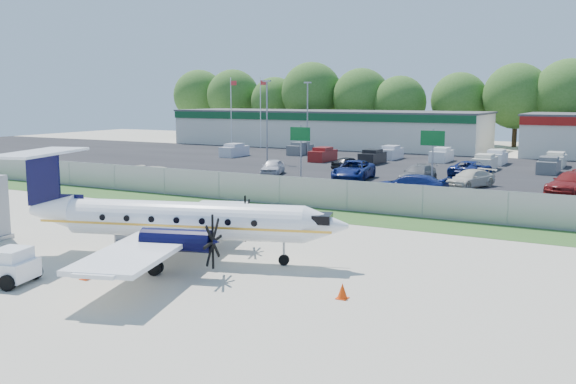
% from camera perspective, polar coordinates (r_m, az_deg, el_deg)
% --- Properties ---
extents(ground, '(170.00, 170.00, 0.00)m').
position_cam_1_polar(ground, '(29.69, -5.55, -5.92)').
color(ground, beige).
rests_on(ground, ground).
extents(grass_verge, '(170.00, 4.00, 0.02)m').
position_cam_1_polar(grass_verge, '(39.95, 4.11, -2.12)').
color(grass_verge, '#2D561E').
rests_on(grass_verge, ground).
extents(access_road, '(170.00, 8.00, 0.02)m').
position_cam_1_polar(access_road, '(46.33, 7.68, -0.69)').
color(access_road, black).
rests_on(access_road, ground).
extents(parking_lot, '(170.00, 32.00, 0.02)m').
position_cam_1_polar(parking_lot, '(66.22, 14.17, 1.90)').
color(parking_lot, black).
rests_on(parking_lot, ground).
extents(perimeter_fence, '(120.00, 0.06, 1.99)m').
position_cam_1_polar(perimeter_fence, '(41.59, 5.26, -0.32)').
color(perimeter_fence, gray).
rests_on(perimeter_fence, ground).
extents(building_west, '(46.40, 12.40, 5.24)m').
position_cam_1_polar(building_west, '(94.82, 3.38, 5.67)').
color(building_west, silver).
rests_on(building_west, ground).
extents(sign_left, '(1.80, 0.26, 5.00)m').
position_cam_1_polar(sign_left, '(52.71, 1.11, 4.44)').
color(sign_left, gray).
rests_on(sign_left, ground).
extents(sign_mid, '(1.80, 0.26, 5.00)m').
position_cam_1_polar(sign_mid, '(48.66, 12.72, 3.89)').
color(sign_mid, gray).
rests_on(sign_mid, ground).
extents(flagpole_west, '(1.06, 0.12, 10.00)m').
position_cam_1_polar(flagpole_west, '(94.46, -5.05, 7.47)').
color(flagpole_west, white).
rests_on(flagpole_west, ground).
extents(flagpole_east, '(1.06, 0.12, 10.00)m').
position_cam_1_polar(flagpole_east, '(91.80, -2.42, 7.46)').
color(flagpole_east, white).
rests_on(flagpole_east, ground).
extents(light_pole_nw, '(0.90, 0.35, 9.09)m').
position_cam_1_polar(light_pole_nw, '(71.62, -1.88, 6.83)').
color(light_pole_nw, gray).
rests_on(light_pole_nw, ground).
extents(light_pole_sw, '(0.90, 0.35, 9.09)m').
position_cam_1_polar(light_pole_sw, '(80.41, 1.74, 7.02)').
color(light_pole_sw, gray).
rests_on(light_pole_sw, ground).
extents(tree_line, '(112.00, 6.00, 14.00)m').
position_cam_1_polar(tree_line, '(99.39, 19.07, 3.83)').
color(tree_line, '#2E5A1A').
rests_on(tree_line, ground).
extents(aircraft, '(15.81, 15.42, 4.84)m').
position_cam_1_polar(aircraft, '(29.36, -9.71, -2.43)').
color(aircraft, white).
rests_on(aircraft, ground).
extents(pushback_tug, '(2.96, 2.44, 1.44)m').
position_cam_1_polar(pushback_tug, '(28.02, -24.01, -6.06)').
color(pushback_tug, white).
rests_on(pushback_tug, ground).
extents(baggage_cart_near, '(2.21, 1.59, 1.05)m').
position_cam_1_polar(baggage_cart_near, '(31.41, -13.24, -4.38)').
color(baggage_cart_near, gray).
rests_on(baggage_cart_near, ground).
extents(cone_nose, '(0.42, 0.42, 0.59)m').
position_cam_1_polar(cone_nose, '(23.93, 4.86, -8.78)').
color(cone_nose, '#F33D07').
rests_on(cone_nose, ground).
extents(cone_port_wing, '(0.39, 0.39, 0.56)m').
position_cam_1_polar(cone_port_wing, '(27.53, -17.55, -6.88)').
color(cone_port_wing, '#F33D07').
rests_on(cone_port_wing, ground).
extents(cone_starboard_wing, '(0.36, 0.36, 0.51)m').
position_cam_1_polar(cone_starboard_wing, '(36.64, -2.58, -2.72)').
color(cone_starboard_wing, '#F33D07').
rests_on(cone_starboard_wing, ground).
extents(road_car_west, '(5.85, 2.63, 1.66)m').
position_cam_1_polar(road_car_west, '(53.30, -11.33, 0.42)').
color(road_car_west, beige).
rests_on(road_car_west, ground).
extents(road_car_mid, '(5.89, 2.52, 1.69)m').
position_cam_1_polar(road_car_mid, '(47.94, 10.69, -0.47)').
color(road_car_mid, navy).
rests_on(road_car_mid, ground).
extents(parked_car_a, '(3.02, 4.69, 1.49)m').
position_cam_1_polar(parked_car_a, '(60.42, -1.37, 1.53)').
color(parked_car_a, silver).
rests_on(parked_car_a, ground).
extents(parked_car_b, '(3.71, 6.53, 1.72)m').
position_cam_1_polar(parked_car_b, '(57.13, 5.83, 1.08)').
color(parked_car_b, navy).
rests_on(parked_car_b, ground).
extents(parked_car_c, '(2.33, 5.33, 1.52)m').
position_cam_1_polar(parked_car_c, '(55.90, 11.45, 0.78)').
color(parked_car_c, '#595B5E').
rests_on(parked_car_c, ground).
extents(parked_car_d, '(3.82, 5.35, 1.44)m').
position_cam_1_polar(parked_car_d, '(54.19, 15.85, 0.39)').
color(parked_car_d, beige).
rests_on(parked_car_d, ground).
extents(parked_car_e, '(3.95, 6.28, 1.70)m').
position_cam_1_polar(parked_car_e, '(53.02, 23.87, -0.20)').
color(parked_car_e, maroon).
rests_on(parked_car_e, ground).
extents(parked_car_f, '(2.70, 4.31, 1.37)m').
position_cam_1_polar(parked_car_f, '(64.71, 5.39, 1.96)').
color(parked_car_f, black).
rests_on(parked_car_f, ground).
extents(parked_car_g, '(3.40, 5.83, 1.52)m').
position_cam_1_polar(parked_car_g, '(61.07, 15.92, 1.27)').
color(parked_car_g, navy).
rests_on(parked_car_g, ground).
extents(far_parking_rows, '(56.00, 10.00, 1.60)m').
position_cam_1_polar(far_parking_rows, '(71.05, 15.17, 2.29)').
color(far_parking_rows, gray).
rests_on(far_parking_rows, ground).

